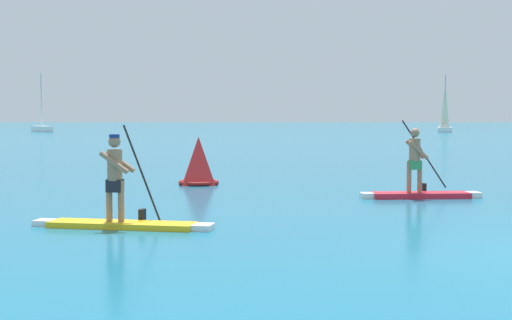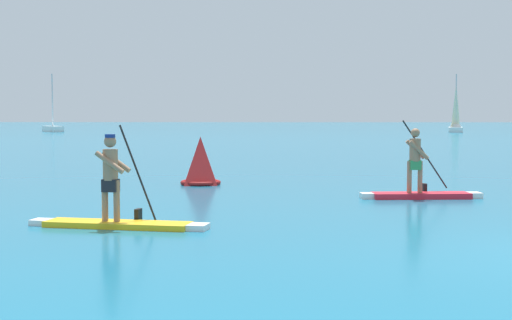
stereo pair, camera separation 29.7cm
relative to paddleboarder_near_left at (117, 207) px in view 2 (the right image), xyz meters
name	(u,v)px [view 2 (the right image)]	position (x,y,z in m)	size (l,w,h in m)	color
paddleboarder_near_left	(117,207)	(0.00, 0.00, 0.00)	(3.24, 1.01, 1.82)	yellow
paddleboarder_mid_center	(420,184)	(6.09, 4.73, -0.02)	(2.87, 0.92, 1.84)	red
race_marker_buoy	(201,163)	(0.54, 7.94, 0.25)	(1.30, 1.30, 1.36)	red
sailboat_left_horizon	(53,124)	(-25.60, 76.11, 0.58)	(3.89, 4.91, 7.11)	white
sailboat_right_horizon	(456,125)	(23.53, 76.54, 0.46)	(2.81, 5.86, 6.99)	white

